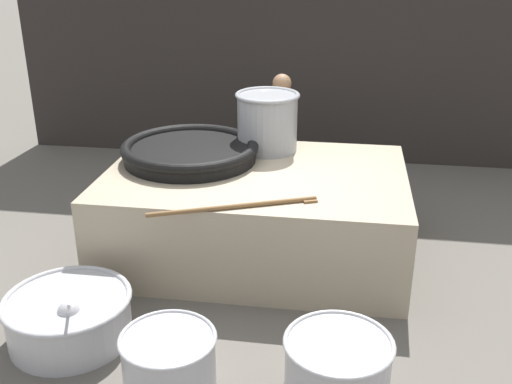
# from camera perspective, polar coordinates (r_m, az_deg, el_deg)

# --- Properties ---
(ground_plane) EXTENTS (60.00, 60.00, 0.00)m
(ground_plane) POSITION_cam_1_polar(r_m,az_deg,el_deg) (6.13, -0.00, -5.65)
(ground_plane) COLOR #666059
(back_wall) EXTENTS (7.73, 0.24, 4.16)m
(back_wall) POSITION_cam_1_polar(r_m,az_deg,el_deg) (8.43, 3.24, 17.04)
(back_wall) COLOR #2D2826
(back_wall) RESTS_ON ground_plane
(hearth_platform) EXTENTS (2.87, 1.99, 0.87)m
(hearth_platform) POSITION_cam_1_polar(r_m,az_deg,el_deg) (5.94, -0.00, -1.94)
(hearth_platform) COLOR tan
(hearth_platform) RESTS_ON ground_plane
(giant_wok_near) EXTENTS (1.38, 1.38, 0.19)m
(giant_wok_near) POSITION_cam_1_polar(r_m,az_deg,el_deg) (6.07, -6.30, 3.94)
(giant_wok_near) COLOR black
(giant_wok_near) RESTS_ON hearth_platform
(stock_pot) EXTENTS (0.67, 0.67, 0.61)m
(stock_pot) POSITION_cam_1_polar(r_m,az_deg,el_deg) (6.28, 1.09, 6.80)
(stock_pot) COLOR gray
(stock_pot) RESTS_ON hearth_platform
(stirring_paddle) EXTENTS (1.36, 0.62, 0.04)m
(stirring_paddle) POSITION_cam_1_polar(r_m,az_deg,el_deg) (4.97, -1.46, -1.33)
(stirring_paddle) COLOR brown
(stirring_paddle) RESTS_ON hearth_platform
(cook) EXTENTS (0.41, 0.60, 1.55)m
(cook) POSITION_cam_1_polar(r_m,az_deg,el_deg) (7.01, 2.33, 5.47)
(cook) COLOR #8C6647
(cook) RESTS_ON ground_plane
(prep_bowl_vegetables) EXTENTS (1.00, 1.20, 0.80)m
(prep_bowl_vegetables) POSITION_cam_1_polar(r_m,az_deg,el_deg) (5.00, -17.37, -11.15)
(prep_bowl_vegetables) COLOR #B7B7BC
(prep_bowl_vegetables) RESTS_ON ground_plane
(prep_bowl_meat) EXTENTS (0.68, 0.68, 0.43)m
(prep_bowl_meat) POSITION_cam_1_polar(r_m,az_deg,el_deg) (4.36, -8.28, -15.54)
(prep_bowl_meat) COLOR #B7B7BC
(prep_bowl_meat) RESTS_ON ground_plane
(prep_bowl_extra) EXTENTS (0.77, 0.77, 0.41)m
(prep_bowl_extra) POSITION_cam_1_polar(r_m,az_deg,el_deg) (4.36, 7.79, -15.78)
(prep_bowl_extra) COLOR #B7B7BC
(prep_bowl_extra) RESTS_ON ground_plane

